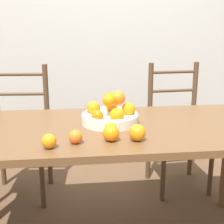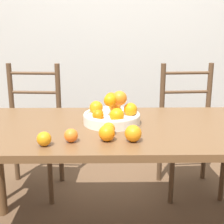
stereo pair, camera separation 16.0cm
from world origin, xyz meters
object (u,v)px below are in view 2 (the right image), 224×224
at_px(orange_loose_0, 133,133).
at_px(orange_loose_1, 109,129).
at_px(orange_loose_2, 44,139).
at_px(orange_loose_3, 107,133).
at_px(chair_right, 189,133).
at_px(fruit_bowl, 112,114).
at_px(chair_left, 32,133).
at_px(orange_loose_4, 71,135).

relative_size(orange_loose_0, orange_loose_1, 1.29).
bearing_deg(orange_loose_1, orange_loose_2, -152.26).
height_order(orange_loose_3, chair_right, chair_right).
xyz_separation_m(orange_loose_3, chair_right, (0.64, 0.92, -0.31)).
relative_size(orange_loose_1, chair_right, 0.06).
height_order(fruit_bowl, orange_loose_0, fruit_bowl).
bearing_deg(orange_loose_0, chair_left, 127.09).
bearing_deg(fruit_bowl, orange_loose_3, -95.87).
bearing_deg(chair_left, orange_loose_0, -48.90).
distance_m(orange_loose_1, orange_loose_2, 0.32).
bearing_deg(orange_loose_1, orange_loose_3, -95.95).
xyz_separation_m(fruit_bowl, orange_loose_2, (-0.31, -0.34, -0.02)).
height_order(orange_loose_0, orange_loose_1, orange_loose_0).
xyz_separation_m(orange_loose_3, orange_loose_4, (-0.16, -0.01, -0.01)).
bearing_deg(chair_right, chair_left, 175.71).
height_order(orange_loose_2, chair_right, chair_right).
distance_m(fruit_bowl, chair_left, 0.94).
xyz_separation_m(orange_loose_4, chair_left, (-0.42, 0.93, -0.30)).
bearing_deg(orange_loose_1, chair_right, 52.95).
bearing_deg(orange_loose_1, orange_loose_0, -42.29).
relative_size(orange_loose_4, chair_left, 0.06).
xyz_separation_m(orange_loose_2, orange_loose_4, (0.11, 0.05, -0.00)).
relative_size(orange_loose_0, orange_loose_4, 1.23).
bearing_deg(orange_loose_4, orange_loose_3, 4.14).
bearing_deg(orange_loose_1, chair_left, 125.54).
height_order(orange_loose_1, orange_loose_4, orange_loose_4).
distance_m(fruit_bowl, orange_loose_2, 0.46).
bearing_deg(chair_left, orange_loose_1, -50.45).
height_order(fruit_bowl, chair_right, chair_right).
distance_m(fruit_bowl, chair_right, 0.94).
bearing_deg(orange_loose_0, orange_loose_3, 175.64).
xyz_separation_m(orange_loose_1, orange_loose_3, (-0.01, -0.09, 0.01)).
bearing_deg(chair_right, fruit_bowl, -137.75).
distance_m(orange_loose_3, chair_right, 1.16).
height_order(orange_loose_4, chair_left, chair_left).
distance_m(chair_left, chair_right, 1.22).
xyz_separation_m(fruit_bowl, orange_loose_3, (-0.03, -0.28, -0.01)).
bearing_deg(chair_right, orange_loose_4, -134.87).
bearing_deg(orange_loose_3, chair_right, 55.39).
xyz_separation_m(orange_loose_0, orange_loose_3, (-0.12, 0.01, -0.00)).
bearing_deg(orange_loose_2, orange_loose_3, 11.99).
bearing_deg(orange_loose_0, chair_right, 61.03).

